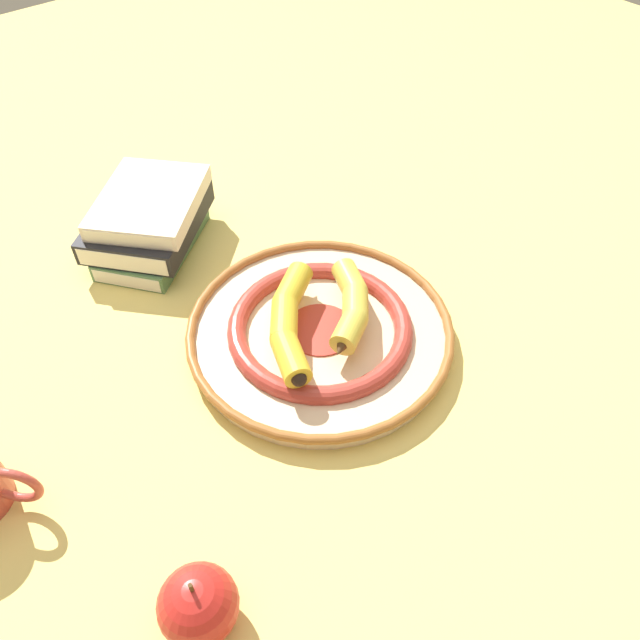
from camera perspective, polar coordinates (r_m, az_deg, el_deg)
name	(u,v)px	position (r m, az deg, el deg)	size (l,w,h in m)	color
ground_plane	(331,338)	(0.86, 1.00, -1.66)	(2.80, 2.80, 0.00)	#E5CC6B
decorative_bowl	(320,331)	(0.84, 0.00, -1.01)	(0.36, 0.36, 0.04)	beige
banana_a	(289,319)	(0.81, -2.84, 0.13)	(0.17, 0.16, 0.04)	gold
banana_b	(351,307)	(0.83, 2.89, 1.22)	(0.14, 0.13, 0.03)	gold
book_stack	(149,221)	(1.01, -15.36, 8.69)	(0.24, 0.25, 0.09)	#4C754C
apple	(198,605)	(0.65, -11.07, -24.21)	(0.08, 0.08, 0.09)	red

